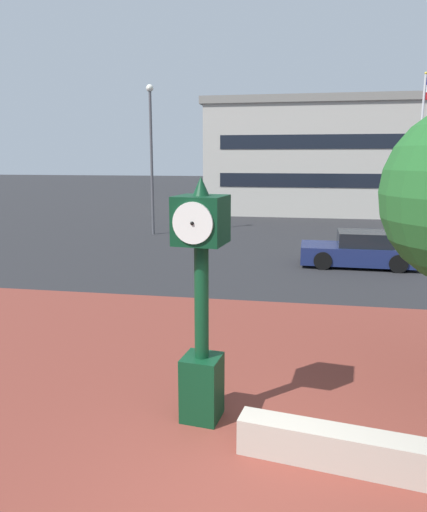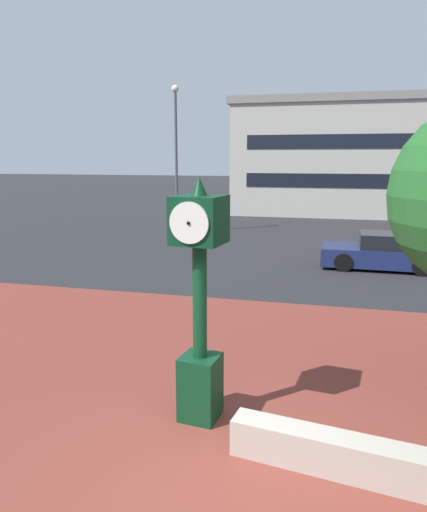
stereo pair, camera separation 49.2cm
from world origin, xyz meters
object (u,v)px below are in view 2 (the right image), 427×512
(civic_building, at_px, (402,157))
(street_lamp_post, at_px, (176,146))
(street_clock, at_px, (200,300))
(car_street_mid, at_px, (382,253))

(civic_building, bearing_deg, street_lamp_post, -129.81)
(street_clock, bearing_deg, civic_building, 85.61)
(car_street_mid, height_order, street_lamp_post, street_lamp_post)
(street_lamp_post, bearing_deg, street_clock, -70.64)
(street_clock, relative_size, street_lamp_post, 0.49)
(civic_building, bearing_deg, car_street_mid, -98.26)
(street_clock, xyz_separation_m, civic_building, (6.67, 32.40, 2.08))
(civic_building, bearing_deg, street_clock, -101.63)
(street_lamp_post, bearing_deg, car_street_mid, -31.27)
(street_clock, distance_m, car_street_mid, 11.94)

